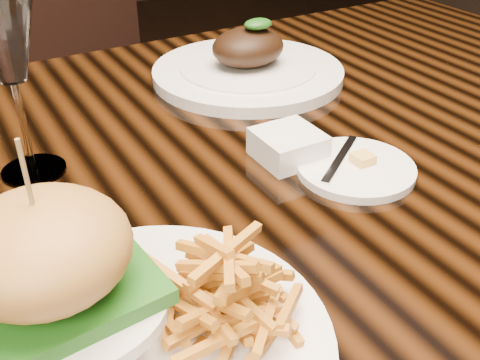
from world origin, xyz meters
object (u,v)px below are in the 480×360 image
dining_table (200,215)px  far_dish (248,67)px  wine_glass (5,42)px  burger_plate (133,307)px  chair_far (95,73)px

dining_table → far_dish: 0.29m
wine_glass → far_dish: bearing=18.8°
burger_plate → chair_far: 1.19m
dining_table → far_dish: bearing=46.8°
far_dish → chair_far: chair_far is taller
burger_plate → far_dish: 0.57m
wine_glass → far_dish: size_ratio=0.70×
burger_plate → dining_table: bearing=61.4°
chair_far → burger_plate: bearing=-122.2°
wine_glass → far_dish: (0.36, 0.12, -0.14)m
burger_plate → far_dish: size_ratio=0.96×
burger_plate → wine_glass: 0.33m
far_dish → chair_far: bearing=95.3°
burger_plate → chair_far: size_ratio=0.31×
far_dish → chair_far: 0.72m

